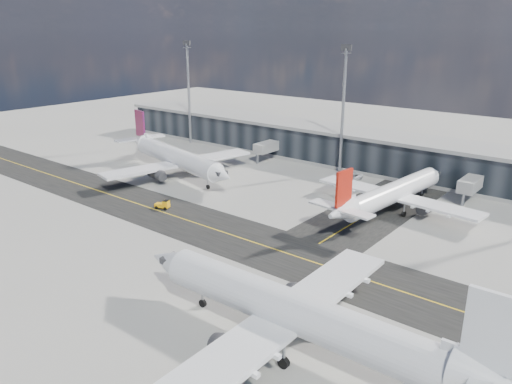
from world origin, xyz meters
TOP-DOWN VIEW (x-y plane):
  - ground at (0.00, 0.00)m, footprint 300.00×300.00m
  - taxiway_lanes at (3.91, 10.74)m, footprint 180.00×63.00m
  - terminal_concourse at (0.04, 54.93)m, footprint 152.00×19.80m
  - floodlight_masts at (0.00, 48.00)m, footprint 102.50×0.70m
  - airliner_af at (-28.19, 22.25)m, footprint 42.45×36.47m
  - airliner_redtail at (20.81, 30.27)m, footprint 32.31×37.83m
  - airliner_near at (30.78, -14.58)m, footprint 44.25×37.64m
  - baggage_tug at (-13.16, 5.26)m, footprint 3.00×2.17m
  - service_van at (5.48, 44.00)m, footprint 2.92×5.66m

SIDE VIEW (x-z plane):
  - ground at x=0.00m, z-range 0.00..0.00m
  - taxiway_lanes at x=3.91m, z-range -0.01..0.03m
  - service_van at x=5.48m, z-range 0.00..1.53m
  - baggage_tug at x=-13.16m, z-range 0.00..1.71m
  - airliner_redtail at x=20.81m, z-range -1.90..9.30m
  - terminal_concourse at x=0.04m, z-range -0.31..8.49m
  - airliner_af at x=-28.19m, z-range -2.15..10.52m
  - airliner_near at x=30.78m, z-range -2.23..10.92m
  - floodlight_masts at x=0.00m, z-range 1.16..30.06m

